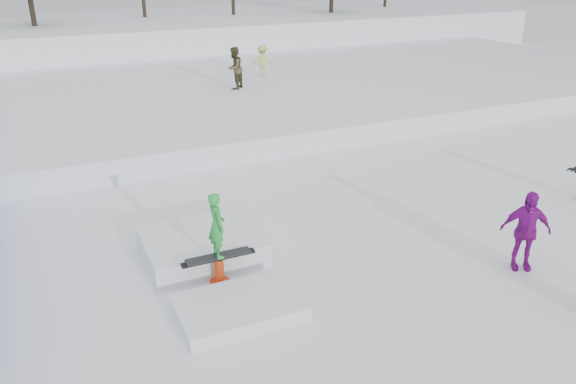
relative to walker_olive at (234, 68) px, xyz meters
name	(u,v)px	position (x,y,z in m)	size (l,w,h in m)	color
ground	(305,274)	(-3.58, -14.37, -1.73)	(120.00, 120.00, 0.00)	white
snow_berm	(103,39)	(-3.58, 15.63, -0.53)	(60.00, 14.00, 2.40)	white
snow_midrise	(149,98)	(-3.58, 1.63, -1.33)	(50.00, 18.00, 0.80)	white
walker_olive	(234,68)	(0.00, 0.00, 0.00)	(0.91, 0.71, 1.87)	#413C24
walker_ygreen	(262,61)	(2.20, 2.06, -0.17)	(0.98, 0.57, 1.52)	#BEC850
spectator_purple	(525,230)	(0.92, -16.12, -0.81)	(1.09, 0.45, 1.85)	#840F8B
jib_rail_feature	(211,259)	(-5.42, -13.36, -1.43)	(2.60, 4.40, 2.11)	white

